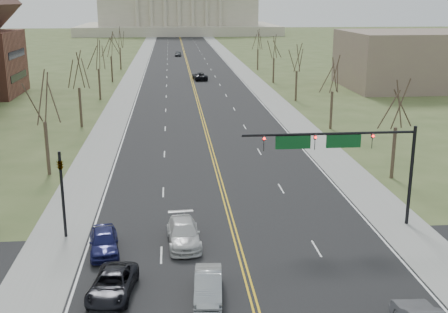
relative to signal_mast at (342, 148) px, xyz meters
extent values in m
cube|color=black|center=(-7.45, 96.50, -5.76)|extent=(20.00, 380.00, 0.01)
cube|color=black|center=(-7.45, -7.50, -5.76)|extent=(120.00, 14.00, 0.01)
cube|color=gray|center=(-19.45, 96.50, -5.75)|extent=(4.00, 380.00, 0.03)
cube|color=gray|center=(4.55, 96.50, -5.75)|extent=(4.00, 380.00, 0.03)
cube|color=gold|center=(-7.45, 96.50, -5.75)|extent=(0.42, 380.00, 0.01)
cube|color=silver|center=(-17.25, 96.50, -5.75)|extent=(0.15, 380.00, 0.01)
cube|color=silver|center=(2.35, 96.50, -5.75)|extent=(0.15, 380.00, 0.01)
cube|color=beige|center=(-7.45, 236.50, -3.76)|extent=(90.00, 60.00, 4.00)
cube|color=beige|center=(-7.45, 236.50, 6.24)|extent=(70.00, 40.00, 16.00)
cylinder|color=black|center=(5.05, 0.00, -2.16)|extent=(0.24, 0.24, 7.20)
cylinder|color=black|center=(-0.95, 0.00, 1.04)|extent=(12.00, 0.18, 0.18)
imported|color=black|center=(2.05, 0.00, 0.49)|extent=(0.35, 0.40, 1.10)
sphere|color=#FF0C0C|center=(2.05, -0.15, 0.84)|extent=(0.18, 0.18, 0.18)
imported|color=black|center=(-1.95, 0.00, 0.49)|extent=(0.35, 0.40, 1.10)
sphere|color=#FF0C0C|center=(-1.95, -0.15, 0.84)|extent=(0.18, 0.18, 0.18)
imported|color=black|center=(-5.45, 0.00, 0.49)|extent=(0.35, 0.40, 1.10)
sphere|color=#FF0C0C|center=(-5.45, -0.15, 0.84)|extent=(0.18, 0.18, 0.18)
cube|color=#0C4C1E|center=(0.05, 0.00, 0.49)|extent=(2.40, 0.12, 0.90)
cube|color=#0C4C1E|center=(-3.45, 0.00, 0.49)|extent=(2.40, 0.12, 0.90)
cylinder|color=black|center=(-18.95, 0.00, -2.76)|extent=(0.20, 0.20, 6.00)
imported|color=black|center=(-18.95, 0.00, -0.56)|extent=(0.32, 0.36, 0.99)
cylinder|color=#372720|center=(8.05, 10.50, -3.42)|extent=(0.32, 0.32, 4.68)
cylinder|color=#372720|center=(-22.95, 14.50, -3.29)|extent=(0.32, 0.32, 4.95)
cylinder|color=#372720|center=(8.05, 30.50, -3.42)|extent=(0.32, 0.32, 4.68)
cylinder|color=#372720|center=(-22.95, 34.50, -3.29)|extent=(0.32, 0.32, 4.95)
cylinder|color=#372720|center=(8.05, 50.50, -3.42)|extent=(0.32, 0.32, 4.68)
cylinder|color=#372720|center=(-22.95, 54.50, -3.29)|extent=(0.32, 0.32, 4.95)
cylinder|color=#372720|center=(8.05, 70.50, -3.42)|extent=(0.32, 0.32, 4.68)
cylinder|color=#372720|center=(-22.95, 74.50, -3.29)|extent=(0.32, 0.32, 4.95)
cylinder|color=#372720|center=(8.05, 90.50, -3.42)|extent=(0.32, 0.32, 4.68)
cylinder|color=#372720|center=(-22.95, 94.50, -3.29)|extent=(0.32, 0.32, 4.95)
cube|color=black|center=(-36.90, 60.50, -2.61)|extent=(0.10, 9.80, 1.20)
cube|color=black|center=(-36.90, 60.50, 1.06)|extent=(0.10, 9.80, 1.20)
cube|color=#7E6E5A|center=(32.55, 62.50, -0.76)|extent=(25.00, 20.00, 10.00)
imported|color=#9B9EA2|center=(-9.83, -8.92, -5.06)|extent=(1.77, 4.29, 1.38)
imported|color=black|center=(-15.00, -8.27, -5.09)|extent=(2.79, 5.01, 1.32)
imported|color=silver|center=(-10.99, -1.93, -5.01)|extent=(2.36, 5.19, 1.48)
imported|color=#15184C|center=(-16.06, -2.77, -4.99)|extent=(2.35, 4.65, 1.52)
imported|color=black|center=(-5.84, 75.72, -5.00)|extent=(3.08, 5.63, 1.50)
imported|color=#494C51|center=(-9.46, 124.20, -5.03)|extent=(2.05, 4.35, 1.44)
camera|label=1|loc=(-11.54, -36.11, 9.84)|focal=45.00mm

